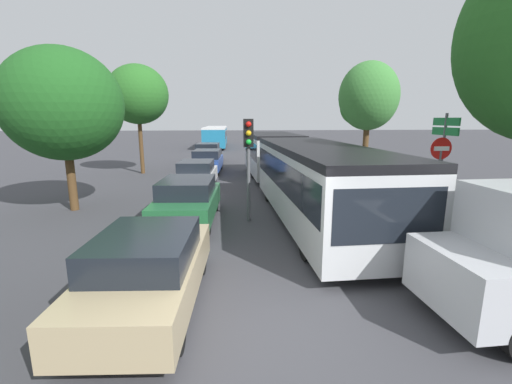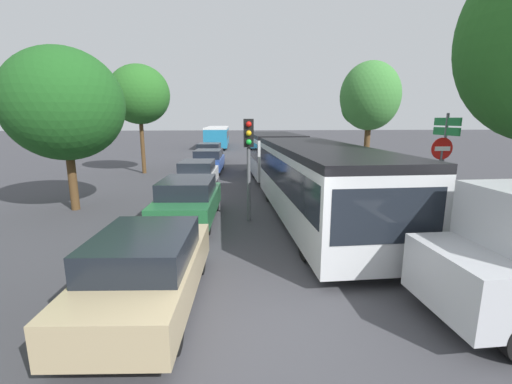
{
  "view_description": "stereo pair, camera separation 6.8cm",
  "coord_description": "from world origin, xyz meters",
  "px_view_note": "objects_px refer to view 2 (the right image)",
  "views": [
    {
      "loc": [
        -0.67,
        -4.88,
        3.4
      ],
      "look_at": [
        0.2,
        5.34,
        1.2
      ],
      "focal_mm": 24.0,
      "sensor_mm": 36.0,
      "label": 1
    },
    {
      "loc": [
        -0.6,
        -4.88,
        3.4
      ],
      "look_at": [
        0.2,
        5.34,
        1.2
      ],
      "focal_mm": 24.0,
      "sensor_mm": 36.0,
      "label": 2
    }
  ],
  "objects_px": {
    "tree_left_mid": "(62,108)",
    "tree_left_far": "(139,95)",
    "no_entry_sign": "(440,167)",
    "queued_car_tan": "(147,269)",
    "queued_car_black": "(209,153)",
    "queued_car_green": "(188,200)",
    "articulated_bus": "(293,164)",
    "queued_car_blue": "(209,161)",
    "tree_right_mid": "(368,98)",
    "traffic_light": "(249,147)",
    "direction_sign_post": "(445,143)",
    "city_bus_rear": "(218,135)",
    "queued_car_white": "(198,175)"
  },
  "relations": [
    {
      "from": "tree_left_mid",
      "to": "direction_sign_post",
      "type": "bearing_deg",
      "value": -5.49
    },
    {
      "from": "no_entry_sign",
      "to": "queued_car_blue",
      "type": "bearing_deg",
      "value": -145.49
    },
    {
      "from": "tree_right_mid",
      "to": "queued_car_black",
      "type": "bearing_deg",
      "value": 137.63
    },
    {
      "from": "queued_car_blue",
      "to": "tree_left_mid",
      "type": "height_order",
      "value": "tree_left_mid"
    },
    {
      "from": "queued_car_tan",
      "to": "no_entry_sign",
      "type": "height_order",
      "value": "no_entry_sign"
    },
    {
      "from": "no_entry_sign",
      "to": "queued_car_white",
      "type": "bearing_deg",
      "value": -127.5
    },
    {
      "from": "articulated_bus",
      "to": "queued_car_white",
      "type": "xyz_separation_m",
      "value": [
        -4.33,
        2.2,
        -0.77
      ]
    },
    {
      "from": "queued_car_green",
      "to": "no_entry_sign",
      "type": "distance_m",
      "value": 8.27
    },
    {
      "from": "queued_car_blue",
      "to": "tree_right_mid",
      "type": "bearing_deg",
      "value": -106.22
    },
    {
      "from": "articulated_bus",
      "to": "queued_car_blue",
      "type": "bearing_deg",
      "value": -153.39
    },
    {
      "from": "queued_car_tan",
      "to": "tree_right_mid",
      "type": "xyz_separation_m",
      "value": [
        9.23,
        13.08,
        3.79
      ]
    },
    {
      "from": "city_bus_rear",
      "to": "queued_car_white",
      "type": "height_order",
      "value": "city_bus_rear"
    },
    {
      "from": "city_bus_rear",
      "to": "queued_car_white",
      "type": "distance_m",
      "value": 25.85
    },
    {
      "from": "queued_car_blue",
      "to": "tree_left_mid",
      "type": "xyz_separation_m",
      "value": [
        -4.62,
        -9.06,
        3.06
      ]
    },
    {
      "from": "queued_car_green",
      "to": "no_entry_sign",
      "type": "bearing_deg",
      "value": -92.22
    },
    {
      "from": "tree_left_mid",
      "to": "articulated_bus",
      "type": "bearing_deg",
      "value": 9.55
    },
    {
      "from": "direction_sign_post",
      "to": "queued_car_black",
      "type": "bearing_deg",
      "value": -61.67
    },
    {
      "from": "direction_sign_post",
      "to": "queued_car_tan",
      "type": "bearing_deg",
      "value": 30.03
    },
    {
      "from": "no_entry_sign",
      "to": "tree_right_mid",
      "type": "distance_m",
      "value": 9.0
    },
    {
      "from": "queued_car_green",
      "to": "city_bus_rear",
      "type": "bearing_deg",
      "value": 3.46
    },
    {
      "from": "traffic_light",
      "to": "direction_sign_post",
      "type": "distance_m",
      "value": 7.16
    },
    {
      "from": "queued_car_blue",
      "to": "tree_right_mid",
      "type": "relative_size",
      "value": 0.66
    },
    {
      "from": "city_bus_rear",
      "to": "queued_car_white",
      "type": "xyz_separation_m",
      "value": [
        -0.18,
        -25.84,
        -0.71
      ]
    },
    {
      "from": "queued_car_green",
      "to": "queued_car_black",
      "type": "distance_m",
      "value": 16.2
    },
    {
      "from": "queued_car_green",
      "to": "no_entry_sign",
      "type": "relative_size",
      "value": 1.53
    },
    {
      "from": "direction_sign_post",
      "to": "tree_left_mid",
      "type": "height_order",
      "value": "tree_left_mid"
    },
    {
      "from": "queued_car_tan",
      "to": "tree_left_far",
      "type": "xyz_separation_m",
      "value": [
        -3.9,
        16.2,
        4.11
      ]
    },
    {
      "from": "tree_left_mid",
      "to": "queued_car_black",
      "type": "bearing_deg",
      "value": 72.92
    },
    {
      "from": "tree_right_mid",
      "to": "city_bus_rear",
      "type": "bearing_deg",
      "value": 111.0
    },
    {
      "from": "queued_car_green",
      "to": "tree_right_mid",
      "type": "height_order",
      "value": "tree_right_mid"
    },
    {
      "from": "traffic_light",
      "to": "tree_left_mid",
      "type": "relative_size",
      "value": 0.58
    },
    {
      "from": "tree_right_mid",
      "to": "no_entry_sign",
      "type": "bearing_deg",
      "value": -96.3
    },
    {
      "from": "queued_car_blue",
      "to": "traffic_light",
      "type": "height_order",
      "value": "traffic_light"
    },
    {
      "from": "city_bus_rear",
      "to": "articulated_bus",
      "type": "bearing_deg",
      "value": -170.62
    },
    {
      "from": "queued_car_black",
      "to": "tree_right_mid",
      "type": "height_order",
      "value": "tree_right_mid"
    },
    {
      "from": "traffic_light",
      "to": "direction_sign_post",
      "type": "height_order",
      "value": "direction_sign_post"
    },
    {
      "from": "queued_car_tan",
      "to": "queued_car_black",
      "type": "distance_m",
      "value": 21.54
    },
    {
      "from": "articulated_bus",
      "to": "queued_car_white",
      "type": "bearing_deg",
      "value": -118.72
    },
    {
      "from": "queued_car_green",
      "to": "direction_sign_post",
      "type": "bearing_deg",
      "value": -82.81
    },
    {
      "from": "queued_car_white",
      "to": "queued_car_blue",
      "type": "relative_size",
      "value": 0.96
    },
    {
      "from": "city_bus_rear",
      "to": "queued_car_black",
      "type": "bearing_deg",
      "value": -179.72
    },
    {
      "from": "queued_car_blue",
      "to": "tree_left_far",
      "type": "relative_size",
      "value": 0.65
    },
    {
      "from": "no_entry_sign",
      "to": "tree_left_far",
      "type": "bearing_deg",
      "value": -133.77
    },
    {
      "from": "queued_car_blue",
      "to": "direction_sign_post",
      "type": "distance_m",
      "value": 13.93
    },
    {
      "from": "tree_left_far",
      "to": "traffic_light",
      "type": "bearing_deg",
      "value": -61.03
    },
    {
      "from": "queued_car_blue",
      "to": "queued_car_black",
      "type": "height_order",
      "value": "queued_car_black"
    },
    {
      "from": "tree_left_mid",
      "to": "tree_left_far",
      "type": "relative_size",
      "value": 0.89
    },
    {
      "from": "city_bus_rear",
      "to": "tree_left_mid",
      "type": "bearing_deg",
      "value": 172.16
    },
    {
      "from": "city_bus_rear",
      "to": "tree_left_mid",
      "type": "xyz_separation_m",
      "value": [
        -4.57,
        -29.51,
        2.38
      ]
    },
    {
      "from": "queued_car_tan",
      "to": "queued_car_black",
      "type": "bearing_deg",
      "value": 3.58
    }
  ]
}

